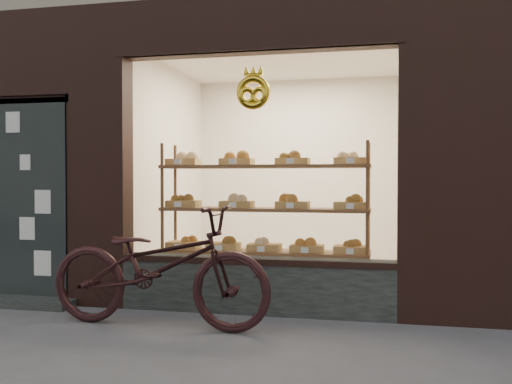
# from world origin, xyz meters

# --- Properties ---
(display_shelf) EXTENTS (2.20, 0.45, 1.70)m
(display_shelf) POSITION_xyz_m (0.45, 2.55, 0.85)
(display_shelf) COLOR brown
(display_shelf) RESTS_ON ground
(bicycle) EXTENTS (2.10, 0.81, 1.09)m
(bicycle) POSITION_xyz_m (-0.28, 1.42, 0.54)
(bicycle) COLOR black
(bicycle) RESTS_ON ground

